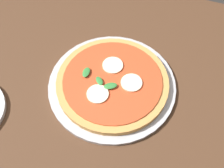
{
  "coord_description": "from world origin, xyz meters",
  "views": [
    {
      "loc": [
        0.26,
        -0.39,
        1.43
      ],
      "look_at": [
        0.11,
        0.02,
        0.76
      ],
      "focal_mm": 44.04,
      "sensor_mm": 36.0,
      "label": 1
    }
  ],
  "objects": [
    {
      "name": "pizza",
      "position": [
        0.11,
        0.02,
        0.77
      ],
      "size": [
        0.32,
        0.32,
        0.03
      ],
      "color": "tan",
      "rests_on": "serving_tray"
    },
    {
      "name": "ground_plane",
      "position": [
        0.0,
        0.0,
        0.0
      ],
      "size": [
        6.0,
        6.0,
        0.0
      ],
      "primitive_type": "plane",
      "color": "#2D2B28"
    },
    {
      "name": "dining_table",
      "position": [
        0.0,
        0.0,
        0.66
      ],
      "size": [
        1.59,
        0.99,
        0.75
      ],
      "color": "#4C301E",
      "rests_on": "ground_plane"
    },
    {
      "name": "serving_tray",
      "position": [
        0.11,
        0.02,
        0.75
      ],
      "size": [
        0.37,
        0.37,
        0.01
      ],
      "primitive_type": "cylinder",
      "color": "#B2B2B7",
      "rests_on": "dining_table"
    }
  ]
}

